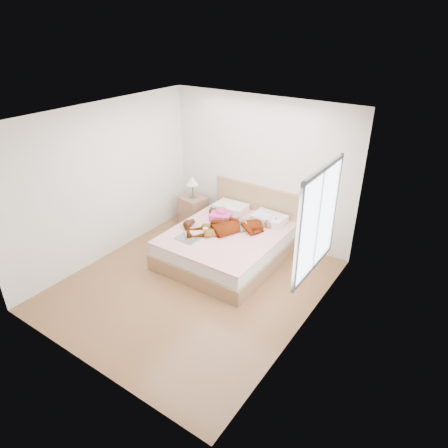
% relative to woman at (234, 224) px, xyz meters
% --- Properties ---
extents(ground, '(4.00, 4.00, 0.00)m').
position_rel_woman_xyz_m(ground, '(-0.05, -1.07, -0.62)').
color(ground, '#503419').
rests_on(ground, ground).
extents(woman, '(1.60, 1.62, 0.23)m').
position_rel_woman_xyz_m(woman, '(0.00, 0.00, 0.00)').
color(woman, silver).
rests_on(woman, bed).
extents(hair, '(0.58, 0.65, 0.08)m').
position_rel_woman_xyz_m(hair, '(-0.57, 0.45, -0.07)').
color(hair, black).
rests_on(hair, bed).
extents(phone, '(0.10, 0.10, 0.05)m').
position_rel_woman_xyz_m(phone, '(-0.50, 0.40, 0.07)').
color(phone, silver).
rests_on(phone, bed).
extents(room_shell, '(4.00, 4.00, 4.00)m').
position_rel_woman_xyz_m(room_shell, '(1.72, -0.77, 0.88)').
color(room_shell, white).
rests_on(room_shell, ground).
extents(bed, '(1.80, 2.08, 1.00)m').
position_rel_woman_xyz_m(bed, '(-0.05, -0.03, -0.35)').
color(bed, olive).
rests_on(bed, ground).
extents(towel, '(0.43, 0.39, 0.19)m').
position_rel_woman_xyz_m(towel, '(-0.41, 0.20, -0.04)').
color(towel, '#FC44A1').
rests_on(towel, bed).
extents(magazine, '(0.42, 0.29, 0.02)m').
position_rel_woman_xyz_m(magazine, '(-0.46, -0.69, -0.11)').
color(magazine, silver).
rests_on(magazine, bed).
extents(coffee_mug, '(0.14, 0.11, 0.10)m').
position_rel_woman_xyz_m(coffee_mug, '(-0.32, -0.38, -0.06)').
color(coffee_mug, silver).
rests_on(coffee_mug, bed).
extents(plush_toy, '(0.20, 0.26, 0.13)m').
position_rel_woman_xyz_m(plush_toy, '(-0.71, -0.34, -0.04)').
color(plush_toy, black).
rests_on(plush_toy, bed).
extents(nightstand, '(0.54, 0.50, 1.02)m').
position_rel_woman_xyz_m(nightstand, '(-1.32, 0.56, -0.29)').
color(nightstand, brown).
rests_on(nightstand, ground).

